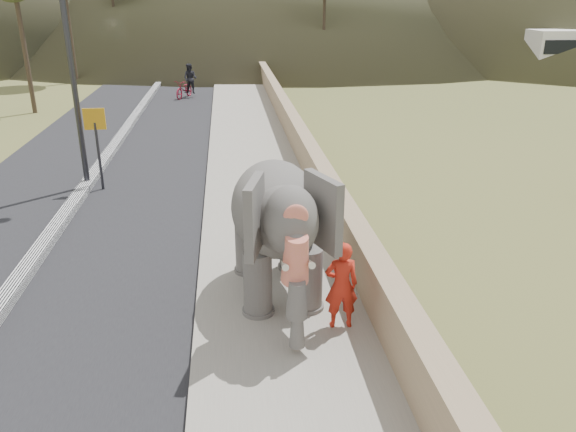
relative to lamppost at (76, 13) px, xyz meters
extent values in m
cube|color=black|center=(-0.31, -2.00, -4.86)|extent=(7.00, 120.00, 0.03)
cube|color=black|center=(-0.31, -2.00, -4.76)|extent=(0.35, 120.00, 0.22)
cube|color=#9E9687|center=(4.69, -2.00, -4.80)|extent=(3.00, 120.00, 0.15)
cube|color=tan|center=(6.34, -2.00, -4.32)|extent=(0.30, 120.00, 1.10)
cylinder|color=#333238|center=(-0.31, 0.00, -0.87)|extent=(0.16, 0.16, 8.00)
cylinder|color=#2D2D33|center=(0.19, -0.30, -3.87)|extent=(0.08, 0.08, 2.00)
cube|color=orange|center=(0.19, -0.30, -2.77)|extent=(0.60, 0.05, 0.60)
imported|color=silver|center=(24.35, 22.59, -4.15)|extent=(4.31, 1.91, 1.44)
imported|color=red|center=(5.64, -8.42, -3.96)|extent=(0.56, 0.37, 1.53)
imported|color=maroon|center=(1.62, 15.22, -4.39)|extent=(1.28, 1.96, 0.97)
imported|color=black|center=(1.98, 15.22, -3.82)|extent=(0.95, 0.85, 1.61)
camera|label=1|loc=(3.88, -16.39, 0.49)|focal=35.00mm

